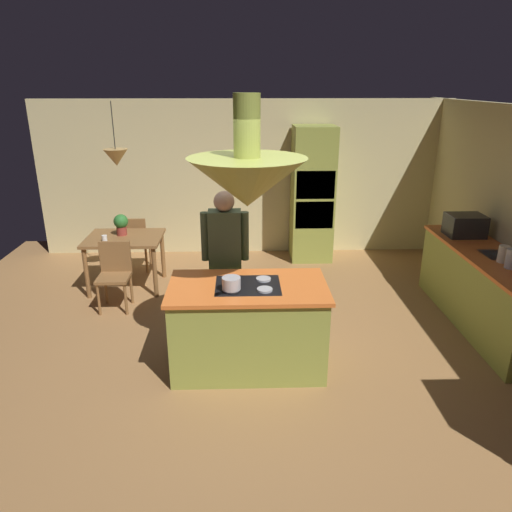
# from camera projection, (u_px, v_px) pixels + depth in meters

# --- Properties ---
(ground) EXTENTS (8.16, 8.16, 0.00)m
(ground) POSITION_uv_depth(u_px,v_px,m) (248.00, 355.00, 5.22)
(ground) COLOR #9E7042
(wall_back) EXTENTS (6.80, 0.10, 2.55)m
(wall_back) POSITION_uv_depth(u_px,v_px,m) (244.00, 178.00, 8.02)
(wall_back) COLOR beige
(wall_back) RESTS_ON ground
(kitchen_island) EXTENTS (1.58, 0.89, 0.93)m
(kitchen_island) POSITION_uv_depth(u_px,v_px,m) (248.00, 326.00, 4.87)
(kitchen_island) COLOR #939E42
(kitchen_island) RESTS_ON ground
(counter_run_right) EXTENTS (0.73, 2.46, 0.91)m
(counter_run_right) POSITION_uv_depth(u_px,v_px,m) (485.00, 290.00, 5.71)
(counter_run_right) COLOR #939E42
(counter_run_right) RESTS_ON ground
(oven_tower) EXTENTS (0.66, 0.62, 2.17)m
(oven_tower) POSITION_uv_depth(u_px,v_px,m) (312.00, 195.00, 7.74)
(oven_tower) COLOR #939E42
(oven_tower) RESTS_ON ground
(dining_table) EXTENTS (1.04, 0.84, 0.76)m
(dining_table) POSITION_uv_depth(u_px,v_px,m) (125.00, 244.00, 6.72)
(dining_table) COLOR brown
(dining_table) RESTS_ON ground
(person_at_island) EXTENTS (0.53, 0.23, 1.70)m
(person_at_island) POSITION_uv_depth(u_px,v_px,m) (225.00, 255.00, 5.36)
(person_at_island) COLOR tan
(person_at_island) RESTS_ON ground
(range_hood) EXTENTS (1.10, 1.10, 1.00)m
(range_hood) POSITION_uv_depth(u_px,v_px,m) (247.00, 179.00, 4.36)
(range_hood) COLOR #939E42
(pendant_light_over_table) EXTENTS (0.32, 0.32, 0.82)m
(pendant_light_over_table) POSITION_uv_depth(u_px,v_px,m) (116.00, 157.00, 6.31)
(pendant_light_over_table) COLOR #E0B266
(chair_facing_island) EXTENTS (0.40, 0.40, 0.87)m
(chair_facing_island) POSITION_uv_depth(u_px,v_px,m) (115.00, 271.00, 6.18)
(chair_facing_island) COLOR brown
(chair_facing_island) RESTS_ON ground
(chair_by_back_wall) EXTENTS (0.40, 0.40, 0.87)m
(chair_by_back_wall) POSITION_uv_depth(u_px,v_px,m) (135.00, 240.00, 7.38)
(chair_by_back_wall) COLOR brown
(chair_by_back_wall) RESTS_ON ground
(potted_plant_on_table) EXTENTS (0.20, 0.20, 0.30)m
(potted_plant_on_table) POSITION_uv_depth(u_px,v_px,m) (121.00, 223.00, 6.71)
(potted_plant_on_table) COLOR #99382D
(potted_plant_on_table) RESTS_ON dining_table
(cup_on_table) EXTENTS (0.07, 0.07, 0.09)m
(cup_on_table) POSITION_uv_depth(u_px,v_px,m) (105.00, 239.00, 6.47)
(cup_on_table) COLOR white
(cup_on_table) RESTS_ON dining_table
(canister_sugar) EXTENTS (0.13, 0.13, 0.21)m
(canister_sugar) POSITION_uv_depth(u_px,v_px,m) (512.00, 259.00, 5.12)
(canister_sugar) COLOR silver
(canister_sugar) RESTS_ON counter_run_right
(canister_tea) EXTENTS (0.11, 0.11, 0.19)m
(canister_tea) POSITION_uv_depth(u_px,v_px,m) (503.00, 254.00, 5.29)
(canister_tea) COLOR silver
(canister_tea) RESTS_ON counter_run_right
(microwave_on_counter) EXTENTS (0.46, 0.36, 0.28)m
(microwave_on_counter) POSITION_uv_depth(u_px,v_px,m) (465.00, 225.00, 6.19)
(microwave_on_counter) COLOR #232326
(microwave_on_counter) RESTS_ON counter_run_right
(cooking_pot_on_cooktop) EXTENTS (0.18, 0.18, 0.12)m
(cooking_pot_on_cooktop) POSITION_uv_depth(u_px,v_px,m) (231.00, 283.00, 4.56)
(cooking_pot_on_cooktop) COLOR #B2B2B7
(cooking_pot_on_cooktop) RESTS_ON kitchen_island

